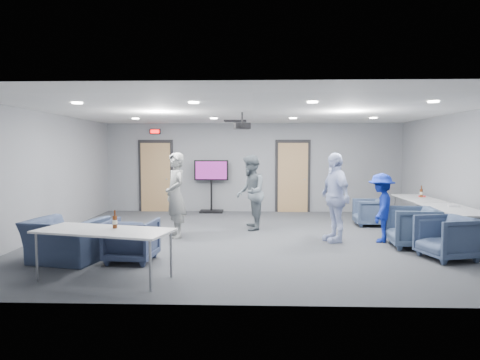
{
  "coord_description": "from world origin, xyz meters",
  "views": [
    {
      "loc": [
        0.03,
        -9.07,
        1.88
      ],
      "look_at": [
        -0.3,
        0.69,
        1.2
      ],
      "focal_mm": 32.0,
      "sensor_mm": 36.0,
      "label": 1
    }
  ],
  "objects_px": {
    "chair_right_c": "(447,238)",
    "tv_stand": "(211,183)",
    "person_c": "(335,197)",
    "chair_front_a": "(132,240)",
    "table_right_b": "(455,211)",
    "bottle_right": "(421,193)",
    "chair_front_b": "(66,241)",
    "table_right_a": "(418,200)",
    "person_a": "(176,195)",
    "person_b": "(250,193)",
    "bottle_front": "(115,222)",
    "projector": "(242,126)",
    "chair_right_b": "(413,227)",
    "table_front_left": "(104,232)",
    "person_d": "(381,208)",
    "chair_right_a": "(369,212)"
  },
  "relations": [
    {
      "from": "chair_right_c",
      "to": "tv_stand",
      "type": "relative_size",
      "value": 0.52
    },
    {
      "from": "person_c",
      "to": "chair_front_a",
      "type": "xyz_separation_m",
      "value": [
        -3.73,
        -1.73,
        -0.55
      ]
    },
    {
      "from": "table_right_b",
      "to": "bottle_right",
      "type": "bearing_deg",
      "value": -3.5
    },
    {
      "from": "bottle_right",
      "to": "tv_stand",
      "type": "height_order",
      "value": "tv_stand"
    },
    {
      "from": "chair_front_b",
      "to": "table_right_a",
      "type": "xyz_separation_m",
      "value": [
        7.14,
        3.44,
        0.32
      ]
    },
    {
      "from": "person_a",
      "to": "chair_front_a",
      "type": "bearing_deg",
      "value": -39.51
    },
    {
      "from": "person_b",
      "to": "bottle_front",
      "type": "distance_m",
      "value": 4.33
    },
    {
      "from": "table_right_a",
      "to": "person_b",
      "type": "bearing_deg",
      "value": 95.52
    },
    {
      "from": "table_right_a",
      "to": "projector",
      "type": "height_order",
      "value": "projector"
    },
    {
      "from": "chair_front_a",
      "to": "bottle_front",
      "type": "distance_m",
      "value": 1.0
    },
    {
      "from": "chair_right_b",
      "to": "table_right_b",
      "type": "xyz_separation_m",
      "value": [
        0.91,
        0.25,
        0.29
      ]
    },
    {
      "from": "person_b",
      "to": "bottle_right",
      "type": "height_order",
      "value": "person_b"
    },
    {
      "from": "chair_front_b",
      "to": "bottle_right",
      "type": "distance_m",
      "value": 8.11
    },
    {
      "from": "chair_right_b",
      "to": "bottle_right",
      "type": "height_order",
      "value": "bottle_right"
    },
    {
      "from": "chair_right_c",
      "to": "tv_stand",
      "type": "bearing_deg",
      "value": -154.41
    },
    {
      "from": "person_b",
      "to": "table_front_left",
      "type": "distance_m",
      "value": 4.49
    },
    {
      "from": "person_d",
      "to": "chair_right_a",
      "type": "distance_m",
      "value": 1.94
    },
    {
      "from": "person_c",
      "to": "table_front_left",
      "type": "relative_size",
      "value": 0.87
    },
    {
      "from": "chair_right_a",
      "to": "bottle_right",
      "type": "distance_m",
      "value": 1.33
    },
    {
      "from": "person_c",
      "to": "table_right_a",
      "type": "bearing_deg",
      "value": 109.11
    },
    {
      "from": "person_c",
      "to": "person_b",
      "type": "bearing_deg",
      "value": -141.32
    },
    {
      "from": "chair_front_a",
      "to": "projector",
      "type": "relative_size",
      "value": 2.12
    },
    {
      "from": "chair_right_c",
      "to": "table_right_b",
      "type": "relative_size",
      "value": 0.43
    },
    {
      "from": "person_c",
      "to": "chair_right_c",
      "type": "relative_size",
      "value": 2.21
    },
    {
      "from": "person_d",
      "to": "table_right_b",
      "type": "distance_m",
      "value": 1.39
    },
    {
      "from": "person_c",
      "to": "tv_stand",
      "type": "xyz_separation_m",
      "value": [
        -2.95,
        4.01,
        -0.02
      ]
    },
    {
      "from": "chair_right_b",
      "to": "chair_right_c",
      "type": "relative_size",
      "value": 1.05
    },
    {
      "from": "person_b",
      "to": "bottle_front",
      "type": "bearing_deg",
      "value": -28.35
    },
    {
      "from": "chair_front_a",
      "to": "person_c",
      "type": "bearing_deg",
      "value": -150.55
    },
    {
      "from": "person_c",
      "to": "tv_stand",
      "type": "relative_size",
      "value": 1.16
    },
    {
      "from": "person_b",
      "to": "person_a",
      "type": "bearing_deg",
      "value": -61.45
    },
    {
      "from": "person_d",
      "to": "chair_right_c",
      "type": "relative_size",
      "value": 1.7
    },
    {
      "from": "person_a",
      "to": "tv_stand",
      "type": "bearing_deg",
      "value": 144.63
    },
    {
      "from": "table_front_left",
      "to": "table_right_a",
      "type": "bearing_deg",
      "value": 48.76
    },
    {
      "from": "chair_front_a",
      "to": "chair_right_a",
      "type": "bearing_deg",
      "value": -139.39
    },
    {
      "from": "chair_right_b",
      "to": "tv_stand",
      "type": "relative_size",
      "value": 0.55
    },
    {
      "from": "projector",
      "to": "bottle_right",
      "type": "bearing_deg",
      "value": 4.88
    },
    {
      "from": "chair_right_b",
      "to": "projector",
      "type": "distance_m",
      "value": 4.0
    },
    {
      "from": "person_b",
      "to": "person_d",
      "type": "bearing_deg",
      "value": 63.87
    },
    {
      "from": "person_d",
      "to": "bottle_right",
      "type": "xyz_separation_m",
      "value": [
        1.49,
        1.78,
        0.13
      ]
    },
    {
      "from": "person_b",
      "to": "person_d",
      "type": "relative_size",
      "value": 1.25
    },
    {
      "from": "bottle_right",
      "to": "projector",
      "type": "height_order",
      "value": "projector"
    },
    {
      "from": "chair_front_a",
      "to": "table_front_left",
      "type": "distance_m",
      "value": 1.06
    },
    {
      "from": "table_right_a",
      "to": "table_front_left",
      "type": "xyz_separation_m",
      "value": [
        -6.15,
        -4.36,
        0.01
      ]
    },
    {
      "from": "chair_front_a",
      "to": "bottle_right",
      "type": "height_order",
      "value": "bottle_right"
    },
    {
      "from": "person_c",
      "to": "bottle_right",
      "type": "height_order",
      "value": "person_c"
    },
    {
      "from": "chair_right_a",
      "to": "bottle_front",
      "type": "xyz_separation_m",
      "value": [
        -4.93,
        -4.49,
        0.49
      ]
    },
    {
      "from": "person_a",
      "to": "person_c",
      "type": "xyz_separation_m",
      "value": [
        3.36,
        -0.32,
        0.0
      ]
    },
    {
      "from": "chair_right_b",
      "to": "chair_front_a",
      "type": "bearing_deg",
      "value": -71.35
    },
    {
      "from": "chair_right_c",
      "to": "tv_stand",
      "type": "xyz_separation_m",
      "value": [
        -4.62,
        5.43,
        0.52
      ]
    }
  ]
}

